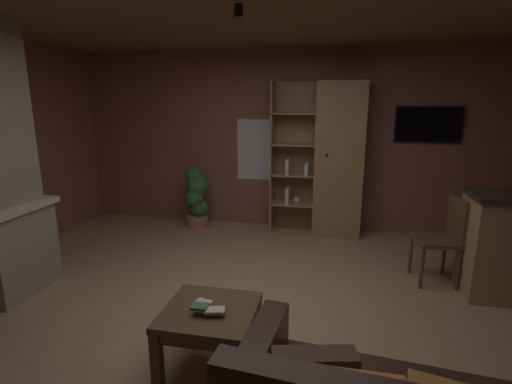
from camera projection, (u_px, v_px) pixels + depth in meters
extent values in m
cube|color=tan|center=(247.00, 316.00, 3.46)|extent=(6.32, 5.27, 0.02)
cube|color=#8E544C|center=(287.00, 141.00, 5.69)|extent=(6.44, 0.06, 2.62)
cube|color=white|center=(256.00, 150.00, 5.78)|extent=(0.57, 0.01, 0.91)
cube|color=#A87F51|center=(339.00, 161.00, 5.33)|extent=(0.66, 0.38, 2.14)
cube|color=#A87F51|center=(295.00, 158.00, 5.63)|extent=(0.61, 0.02, 2.14)
cube|color=#A87F51|center=(273.00, 159.00, 5.51)|extent=(0.02, 0.38, 2.14)
sphere|color=black|center=(327.00, 155.00, 5.14)|extent=(0.04, 0.04, 0.04)
cube|color=#A87F51|center=(292.00, 230.00, 5.70)|extent=(0.61, 0.38, 0.02)
cube|color=#A87F51|center=(292.00, 203.00, 5.60)|extent=(0.61, 0.38, 0.02)
cube|color=#A87F51|center=(293.00, 174.00, 5.50)|extent=(0.61, 0.38, 0.02)
cube|color=#A87F51|center=(294.00, 144.00, 5.40)|extent=(0.61, 0.38, 0.02)
cube|color=#A87F51|center=(294.00, 113.00, 5.31)|extent=(0.61, 0.38, 0.02)
cube|color=beige|center=(288.00, 167.00, 5.44)|extent=(0.04, 0.23, 0.21)
cube|color=beige|center=(307.00, 169.00, 5.39)|extent=(0.05, 0.23, 0.17)
cube|color=beige|center=(288.00, 196.00, 5.53)|extent=(0.05, 0.23, 0.23)
sphere|color=beige|center=(297.00, 200.00, 5.58)|extent=(0.10, 0.10, 0.10)
cube|color=brown|center=(210.00, 312.00, 2.71)|extent=(0.65, 0.63, 0.05)
cube|color=brown|center=(210.00, 320.00, 2.73)|extent=(0.58, 0.57, 0.08)
cube|color=brown|center=(157.00, 359.00, 2.56)|extent=(0.07, 0.07, 0.40)
cube|color=brown|center=(239.00, 371.00, 2.45)|extent=(0.07, 0.07, 0.40)
cube|color=brown|center=(188.00, 315.00, 3.09)|extent=(0.07, 0.07, 0.40)
cube|color=brown|center=(256.00, 323.00, 2.97)|extent=(0.07, 0.07, 0.40)
cube|color=beige|center=(203.00, 304.00, 2.75)|extent=(0.14, 0.12, 0.03)
cube|color=beige|center=(215.00, 310.00, 2.62)|extent=(0.16, 0.12, 0.02)
cube|color=#387247|center=(200.00, 306.00, 2.63)|extent=(0.11, 0.09, 0.02)
cube|color=brown|center=(436.00, 240.00, 4.01)|extent=(0.47, 0.47, 0.04)
cube|color=brown|center=(457.00, 219.00, 3.94)|extent=(0.09, 0.40, 0.44)
cylinder|color=brown|center=(411.00, 254.00, 4.25)|extent=(0.04, 0.04, 0.46)
cylinder|color=brown|center=(422.00, 268.00, 3.90)|extent=(0.04, 0.04, 0.46)
cylinder|color=brown|center=(444.00, 255.00, 4.22)|extent=(0.04, 0.04, 0.46)
cylinder|color=brown|center=(459.00, 269.00, 3.87)|extent=(0.04, 0.04, 0.46)
cylinder|color=#B77051|center=(197.00, 221.00, 5.86)|extent=(0.32, 0.32, 0.19)
sphere|color=#2D6B33|center=(199.00, 207.00, 5.83)|extent=(0.29, 0.29, 0.29)
sphere|color=#2D6B33|center=(194.00, 198.00, 5.75)|extent=(0.29, 0.29, 0.29)
sphere|color=#2D6B33|center=(198.00, 186.00, 5.76)|extent=(0.34, 0.34, 0.34)
sphere|color=#2D6B33|center=(194.00, 175.00, 5.74)|extent=(0.27, 0.27, 0.27)
cube|color=black|center=(428.00, 124.00, 5.19)|extent=(0.86, 0.05, 0.48)
cube|color=black|center=(429.00, 125.00, 5.17)|extent=(0.82, 0.01, 0.44)
cylinder|color=black|center=(239.00, 10.00, 2.90)|extent=(0.07, 0.07, 0.09)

